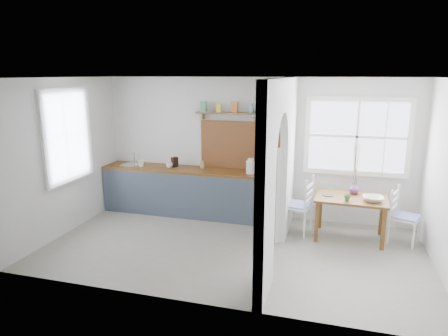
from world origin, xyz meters
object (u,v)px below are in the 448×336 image
(chair_right, at_px, (405,216))
(kettle, at_px, (251,166))
(chair_left, at_px, (297,204))
(vase, at_px, (354,188))
(dining_table, at_px, (350,218))

(chair_right, relative_size, kettle, 3.27)
(chair_left, relative_size, chair_right, 1.11)
(chair_left, xyz_separation_m, chair_right, (1.71, 0.01, -0.05))
(chair_right, xyz_separation_m, vase, (-0.79, 0.19, 0.35))
(dining_table, height_order, chair_left, chair_left)
(chair_left, height_order, chair_right, chair_left)
(dining_table, xyz_separation_m, kettle, (-1.75, 0.35, 0.69))
(dining_table, distance_m, chair_left, 0.88)
(dining_table, xyz_separation_m, chair_right, (0.84, 0.03, 0.10))
(dining_table, xyz_separation_m, chair_left, (-0.87, 0.02, 0.14))
(chair_left, distance_m, vase, 0.98)
(kettle, bearing_deg, vase, 5.14)
(chair_left, xyz_separation_m, kettle, (-0.87, 0.33, 0.54))
(chair_right, bearing_deg, kettle, 104.66)
(kettle, height_order, vase, kettle)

